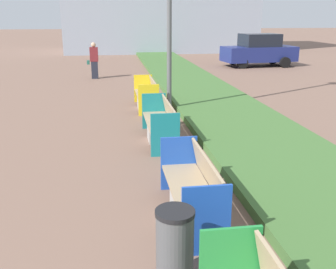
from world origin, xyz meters
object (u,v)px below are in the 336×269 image
at_px(bench_teal_frame, 161,126).
at_px(litter_bin, 175,248).
at_px(bench_blue_frame, 193,194).
at_px(parked_car_distant, 259,50).
at_px(pedestrian_walking, 94,60).
at_px(bench_yellow_frame, 147,97).

bearing_deg(bench_teal_frame, litter_bin, -95.58).
height_order(bench_blue_frame, parked_car_distant, parked_car_distant).
height_order(bench_blue_frame, pedestrian_walking, pedestrian_walking).
xyz_separation_m(pedestrian_walking, parked_car_distant, (9.36, 3.36, 0.06)).
bearing_deg(bench_teal_frame, pedestrian_walking, 100.60).
distance_m(pedestrian_walking, parked_car_distant, 9.94).
distance_m(bench_yellow_frame, litter_bin, 8.70).
bearing_deg(bench_teal_frame, bench_blue_frame, -90.04).
height_order(bench_teal_frame, litter_bin, bench_teal_frame).
distance_m(litter_bin, parked_car_distant, 20.22).
xyz_separation_m(bench_teal_frame, pedestrian_walking, (-1.87, 9.99, 0.48)).
distance_m(bench_blue_frame, bench_teal_frame, 3.74).
distance_m(bench_blue_frame, bench_yellow_frame, 7.20).
distance_m(bench_teal_frame, bench_yellow_frame, 3.46).
relative_size(litter_bin, parked_car_distant, 0.21).
relative_size(bench_blue_frame, parked_car_distant, 0.46).
bearing_deg(parked_car_distant, pedestrian_walking, -166.55).
relative_size(bench_teal_frame, bench_yellow_frame, 1.10).
bearing_deg(bench_yellow_frame, bench_blue_frame, -90.00).
bearing_deg(bench_yellow_frame, litter_bin, -93.35).
relative_size(pedestrian_walking, parked_car_distant, 0.38).
bearing_deg(parked_car_distant, bench_blue_frame, -119.97).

